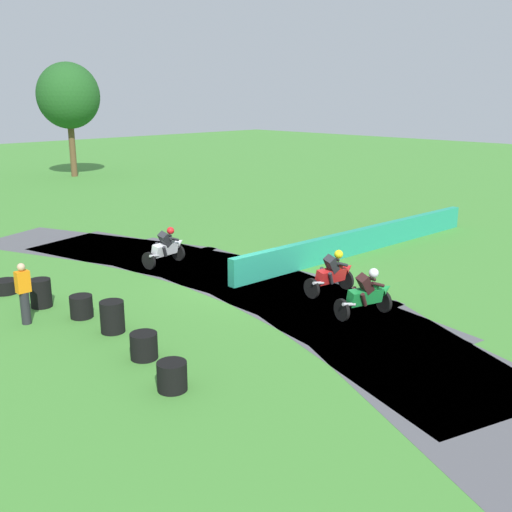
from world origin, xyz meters
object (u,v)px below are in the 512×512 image
motorcycle_trailing_white (167,247)px  tire_stack_far (81,307)px  tire_stack_mid_b (112,317)px  tire_stack_extra_a (41,293)px  tire_stack_near (172,376)px  tire_stack_extra_b (6,287)px  track_marshal (24,294)px  motorcycle_chase_red (333,273)px  tire_stack_mid_a (144,346)px  motorcycle_lead_green (368,293)px

motorcycle_trailing_white → tire_stack_far: 5.36m
tire_stack_mid_b → tire_stack_extra_a: 3.05m
tire_stack_near → tire_stack_extra_a: size_ratio=0.76×
tire_stack_extra_b → track_marshal: size_ratio=0.43×
tire_stack_mid_b → tire_stack_extra_b: 4.96m
motorcycle_chase_red → tire_stack_extra_a: (-6.68, 5.04, -0.25)m
tire_stack_extra_a → tire_stack_extra_b: (-0.21, 1.89, -0.20)m
tire_stack_mid_b → tire_stack_extra_b: (-0.63, 4.91, -0.20)m
track_marshal → tire_stack_mid_b: bearing=-58.1°
track_marshal → motorcycle_chase_red: bearing=-28.5°
motorcycle_trailing_white → tire_stack_mid_a: motorcycle_trailing_white is taller
tire_stack_extra_a → motorcycle_lead_green: bearing=-49.8°
motorcycle_lead_green → motorcycle_chase_red: (0.87, 1.84, -0.00)m
tire_stack_far → tire_stack_extra_b: bearing=99.8°
motorcycle_trailing_white → tire_stack_mid_a: bearing=-130.6°
motorcycle_lead_green → tire_stack_far: motorcycle_lead_green is taller
motorcycle_chase_red → tire_stack_mid_b: motorcycle_chase_red is taller
tire_stack_mid_a → track_marshal: size_ratio=0.38×
tire_stack_extra_b → tire_stack_mid_b: bearing=-82.7°
motorcycle_chase_red → track_marshal: size_ratio=1.05×
tire_stack_extra_b → track_marshal: track_marshal is taller
tire_stack_near → tire_stack_extra_b: tire_stack_near is taller
tire_stack_mid_a → tire_stack_mid_b: (0.34, 1.85, 0.10)m
tire_stack_mid_a → tire_stack_extra_a: size_ratio=0.77×
motorcycle_trailing_white → tire_stack_near: motorcycle_trailing_white is taller
tire_stack_mid_a → track_marshal: bearing=103.5°
motorcycle_trailing_white → track_marshal: size_ratio=1.03×
tire_stack_far → tire_stack_extra_a: bearing=103.9°
tire_stack_mid_a → tire_stack_extra_a: tire_stack_extra_a is taller
tire_stack_near → tire_stack_far: 5.04m
motorcycle_chase_red → tire_stack_mid_b: 6.59m
motorcycle_lead_green → tire_stack_extra_a: motorcycle_lead_green is taller
motorcycle_lead_green → motorcycle_chase_red: size_ratio=0.99×
motorcycle_lead_green → tire_stack_near: motorcycle_lead_green is taller
motorcycle_lead_green → tire_stack_mid_b: (-5.40, 3.86, -0.25)m
motorcycle_chase_red → tire_stack_near: 7.24m
tire_stack_far → track_marshal: 1.48m
motorcycle_chase_red → tire_stack_mid_a: size_ratio=2.76×
motorcycle_trailing_white → tire_stack_mid_b: size_ratio=2.10×
motorcycle_chase_red → tire_stack_mid_a: bearing=178.5°
motorcycle_lead_green → motorcycle_trailing_white: (-0.72, 7.87, -0.01)m
motorcycle_lead_green → motorcycle_trailing_white: size_ratio=1.01×
tire_stack_near → track_marshal: (-0.48, 5.57, 0.52)m
motorcycle_chase_red → tire_stack_extra_a: size_ratio=2.13×
motorcycle_trailing_white → track_marshal: (-5.96, -1.94, 0.17)m
motorcycle_lead_green → tire_stack_far: bearing=135.5°
motorcycle_trailing_white → tire_stack_mid_a: size_ratio=2.73×
tire_stack_extra_a → track_marshal: track_marshal is taller
motorcycle_trailing_white → track_marshal: track_marshal is taller
tire_stack_mid_a → tire_stack_extra_a: (-0.07, 4.87, 0.10)m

